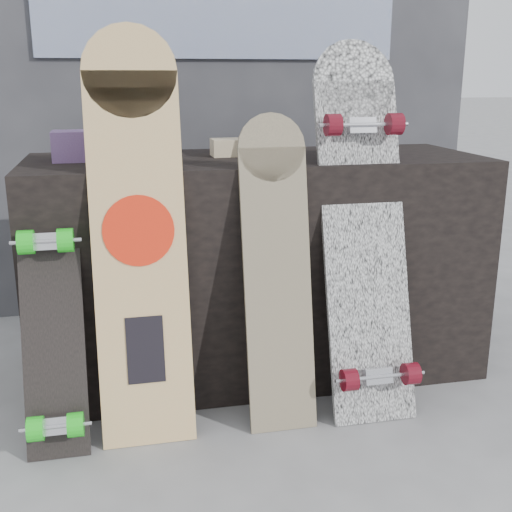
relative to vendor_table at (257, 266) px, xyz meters
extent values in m
plane|color=slate|center=(0.00, -0.50, -0.40)|extent=(60.00, 60.00, 0.00)
cube|color=black|center=(0.00, 0.00, 0.00)|extent=(1.60, 0.60, 0.80)
cube|color=#303035|center=(0.00, 0.85, 0.70)|extent=(2.40, 0.20, 2.20)
cube|color=navy|center=(0.00, 0.74, 0.90)|extent=(1.60, 0.02, 0.30)
cube|color=#5F3A77|center=(-0.60, 0.02, 0.45)|extent=(0.18, 0.12, 0.10)
cube|color=#5F3A77|center=(0.37, -0.06, 0.46)|extent=(0.14, 0.14, 0.12)
cube|color=#D1B78C|center=(-0.04, 0.05, 0.43)|extent=(0.22, 0.10, 0.06)
cube|color=#C8BA87|center=(-0.43, -0.35, 0.14)|extent=(0.28, 0.26, 1.09)
cylinder|color=#C8BA87|center=(-0.43, -0.23, 0.69)|extent=(0.28, 0.08, 0.28)
cylinder|color=red|center=(-0.43, -0.34, 0.23)|extent=(0.21, 0.05, 0.21)
cube|color=black|center=(-0.43, -0.42, -0.11)|extent=(0.11, 0.05, 0.20)
cube|color=tan|center=(-0.02, -0.38, 0.03)|extent=(0.21, 0.21, 0.87)
cylinder|color=tan|center=(-0.02, -0.29, 0.46)|extent=(0.21, 0.06, 0.21)
cube|color=white|center=(0.28, -0.34, 0.13)|extent=(0.28, 0.34, 1.06)
cylinder|color=white|center=(0.28, -0.18, 0.66)|extent=(0.28, 0.10, 0.27)
cube|color=silver|center=(0.28, -0.49, -0.24)|extent=(0.09, 0.04, 0.06)
cylinder|color=#560C17|center=(0.18, -0.51, -0.23)|extent=(0.04, 0.07, 0.07)
cylinder|color=#560C17|center=(0.39, -0.51, -0.23)|extent=(0.05, 0.07, 0.07)
cube|color=silver|center=(0.28, -0.26, 0.52)|extent=(0.09, 0.04, 0.06)
cylinder|color=#560C17|center=(0.18, -0.28, 0.53)|extent=(0.04, 0.07, 0.07)
cylinder|color=#560C17|center=(0.39, -0.28, 0.53)|extent=(0.05, 0.07, 0.07)
cube|color=black|center=(-0.70, -0.37, -0.05)|extent=(0.18, 0.25, 0.70)
cylinder|color=black|center=(-0.70, -0.25, 0.29)|extent=(0.18, 0.07, 0.17)
cube|color=silver|center=(-0.70, -0.50, -0.29)|extent=(0.09, 0.04, 0.06)
cylinder|color=#1CCA1D|center=(-0.75, -0.52, -0.28)|extent=(0.04, 0.07, 0.07)
cylinder|color=#1CCA1D|center=(-0.64, -0.52, -0.28)|extent=(0.04, 0.07, 0.07)
cube|color=silver|center=(-0.70, -0.33, 0.21)|extent=(0.09, 0.04, 0.06)
cylinder|color=#1CCA1D|center=(-0.75, -0.35, 0.22)|extent=(0.04, 0.07, 0.07)
cylinder|color=#1CCA1D|center=(-0.64, -0.35, 0.22)|extent=(0.04, 0.07, 0.07)
camera|label=1|loc=(-0.49, -2.22, 0.67)|focal=45.00mm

